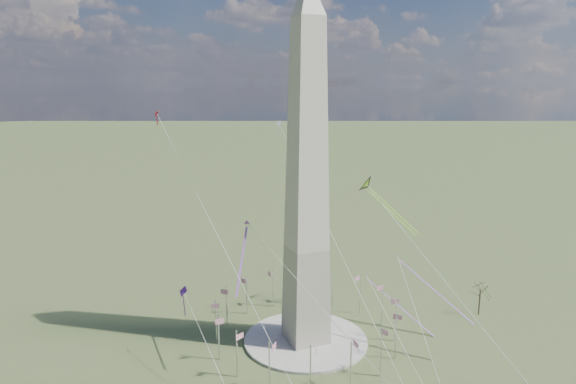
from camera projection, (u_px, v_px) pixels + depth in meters
name	position (u px, v px, depth m)	size (l,w,h in m)	color
ground	(306.00, 341.00, 150.12)	(2000.00, 2000.00, 0.00)	#425229
plaza	(306.00, 340.00, 150.04)	(36.00, 36.00, 0.80)	beige
washington_monument	(307.00, 180.00, 140.06)	(15.56, 15.56, 100.00)	#B1AB94
flagpole_ring	(306.00, 318.00, 148.59)	(54.40, 54.40, 13.00)	silver
tree_near	(481.00, 288.00, 165.45)	(7.37, 7.37, 12.90)	brown
kite_delta_black	(369.00, 187.00, 165.11)	(14.28, 19.95, 16.85)	black
kite_diamond_purple	(184.00, 294.00, 137.69)	(1.62, 2.93, 9.16)	#3A1666
kite_streamer_left	(423.00, 279.00, 141.80)	(13.25, 20.27, 15.80)	#ED2543
kite_streamer_mid	(243.00, 248.00, 137.76)	(10.48, 19.28, 14.37)	#ED2543
kite_streamer_right	(390.00, 297.00, 158.30)	(15.27, 20.85, 16.83)	#ED2543
kite_small_red	(157.00, 115.00, 159.19)	(1.21, 1.98, 4.58)	red
kite_small_white	(279.00, 124.00, 185.19)	(1.63, 1.71, 4.83)	white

